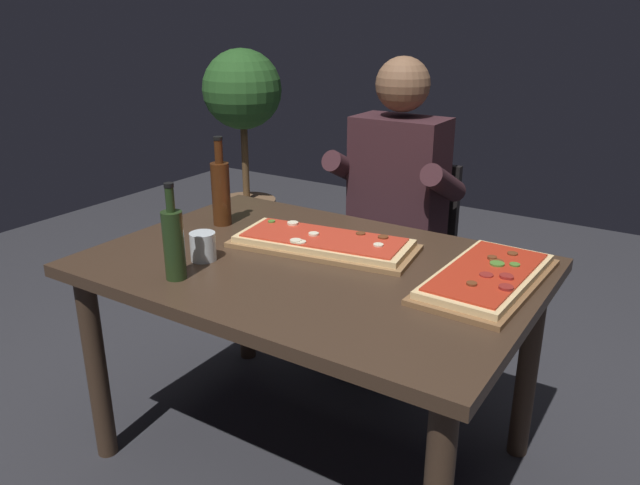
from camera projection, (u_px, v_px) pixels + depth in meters
ground_plane at (313, 451)px, 2.24m from camera, size 6.40×6.40×0.00m
dining_table at (312, 289)px, 2.02m from camera, size 1.40×0.96×0.74m
pizza_rectangular_front at (323, 243)px, 2.09m from camera, size 0.65×0.35×0.05m
pizza_rectangular_left at (487, 277)px, 1.82m from camera, size 0.29×0.55×0.05m
wine_bottle_dark at (221, 191)px, 2.29m from camera, size 0.07×0.07×0.33m
oil_bottle_amber at (174, 242)px, 1.82m from camera, size 0.06×0.06×0.29m
tumbler_near_camera at (203, 248)px, 1.99m from camera, size 0.08×0.08×0.09m
diner_chair at (403, 250)px, 2.78m from camera, size 0.44×0.44×0.87m
seated_diner at (393, 202)px, 2.60m from camera, size 0.53×0.41×1.33m
potted_plant_corner at (244, 131)px, 3.91m from camera, size 0.49×0.49×1.29m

